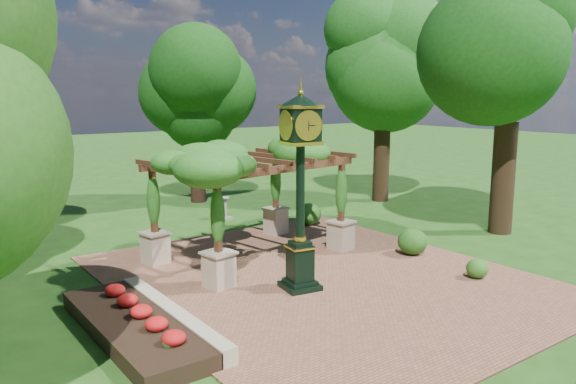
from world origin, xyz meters
TOP-DOWN VIEW (x-y plane):
  - ground at (0.00, 0.00)m, footprint 120.00×120.00m
  - brick_plaza at (0.00, 1.00)m, footprint 10.00×12.00m
  - border_wall at (-4.60, 0.50)m, footprint 0.35×5.00m
  - flower_bed at (-5.50, 0.50)m, footprint 1.50×5.00m
  - pedestal_clock at (-0.99, 0.62)m, footprint 1.15×1.15m
  - pergola at (-0.40, 3.84)m, footprint 6.29×4.51m
  - sundial at (1.57, 9.03)m, footprint 0.59×0.59m
  - shrub_front at (3.42, -1.57)m, footprint 0.73×0.73m
  - shrub_mid at (3.73, 1.02)m, footprint 1.16×1.16m
  - shrub_back at (3.63, 6.08)m, footprint 1.17×1.17m
  - tree_north at (2.42, 12.91)m, footprint 4.43×4.43m
  - tree_east_far at (9.51, 8.09)m, footprint 4.67×4.67m
  - tree_east_near at (8.57, 1.13)m, footprint 4.71×4.71m

SIDE VIEW (x-z plane):
  - ground at x=0.00m, z-range 0.00..0.00m
  - brick_plaza at x=0.00m, z-range 0.00..0.04m
  - flower_bed at x=-5.50m, z-range 0.00..0.36m
  - border_wall at x=-4.60m, z-range 0.00..0.40m
  - shrub_front at x=3.42m, z-range 0.04..0.57m
  - sundial at x=1.57m, z-range -0.05..0.84m
  - shrub_mid at x=3.73m, z-range 0.04..0.86m
  - shrub_back at x=3.63m, z-range 0.04..0.87m
  - pergola at x=-0.40m, z-range 1.17..4.81m
  - pedestal_clock at x=-0.99m, z-range 0.49..5.56m
  - tree_north at x=2.42m, z-range 1.35..8.63m
  - tree_east_far at x=9.51m, z-range 1.82..11.61m
  - tree_east_near at x=8.57m, z-range 1.91..12.24m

